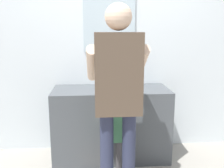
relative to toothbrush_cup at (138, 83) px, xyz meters
The scene contains 7 objects.
back_wall 0.63m from the toothbrush_cup, 141.94° to the left, with size 4.40×0.10×2.70m.
vanity_cabinet 0.56m from the toothbrush_cup, 167.19° to the right, with size 1.30×0.54×0.81m, color #4C5156.
sink_basin 0.33m from the toothbrush_cup, 163.79° to the right, with size 0.34×0.34×0.11m.
faucet 0.34m from the toothbrush_cup, 159.78° to the left, with size 0.18×0.14×0.18m.
toothbrush_cup is the anchor object (origin of this frame).
child_toddler 0.68m from the toothbrush_cup, 123.71° to the right, with size 0.25×0.25×0.82m.
adult_parent 0.85m from the toothbrush_cup, 111.68° to the right, with size 0.52×0.55×1.67m.
Camera 1 is at (-0.20, -2.50, 1.46)m, focal length 41.30 mm.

